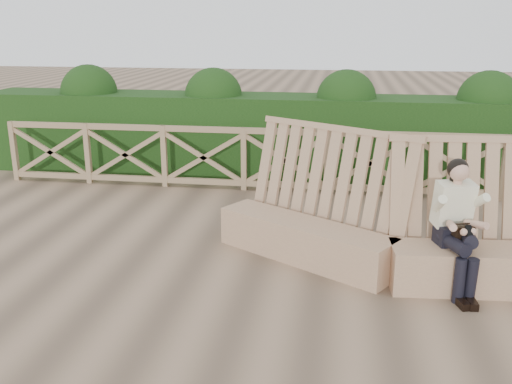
# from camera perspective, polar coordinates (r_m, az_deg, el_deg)

# --- Properties ---
(ground) EXTENTS (60.00, 60.00, 0.00)m
(ground) POSITION_cam_1_polar(r_m,az_deg,el_deg) (6.67, -0.30, -8.42)
(ground) COLOR brown
(ground) RESTS_ON ground
(bench) EXTENTS (4.44, 1.90, 1.62)m
(bench) POSITION_cam_1_polar(r_m,az_deg,el_deg) (6.86, 13.98, -4.53)
(bench) COLOR #9F785A
(bench) RESTS_ON ground
(woman) EXTENTS (0.50, 0.89, 1.44)m
(woman) POSITION_cam_1_polar(r_m,az_deg,el_deg) (6.48, 19.47, -2.73)
(woman) COLOR black
(woman) RESTS_ON ground
(guardrail) EXTENTS (10.10, 0.09, 1.10)m
(guardrail) POSITION_cam_1_polar(r_m,az_deg,el_deg) (9.79, 2.88, 3.19)
(guardrail) COLOR #917B54
(guardrail) RESTS_ON ground
(hedge) EXTENTS (12.00, 1.20, 1.50)m
(hedge) POSITION_cam_1_polar(r_m,az_deg,el_deg) (10.91, 3.55, 5.64)
(hedge) COLOR black
(hedge) RESTS_ON ground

